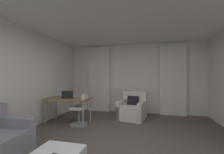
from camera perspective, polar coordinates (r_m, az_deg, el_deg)
ground_plane at (r=2.86m, az=2.86°, el=-28.26°), size 12.00×12.00×0.00m
wall_window at (r=5.52m, az=8.73°, el=-0.55°), size 5.12×0.06×2.60m
wall_left at (r=3.89m, az=-36.90°, el=-0.77°), size 0.06×6.12×2.60m
ceiling at (r=2.82m, az=2.86°, el=26.93°), size 5.12×6.12×0.06m
curtain_left_panel at (r=5.68m, az=-5.34°, el=-1.04°), size 0.90×0.06×2.50m
curtain_right_panel at (r=5.45m, az=23.18°, el=-1.08°), size 0.90×0.06×2.50m
armchair at (r=4.79m, az=8.06°, el=-12.79°), size 0.96×0.96×0.87m
desk at (r=4.35m, az=-17.09°, el=-8.94°), size 1.26×0.59×0.75m
desk_chair at (r=4.18m, az=-12.62°, el=-13.29°), size 0.48×0.48×0.88m
laptop at (r=4.28m, az=-17.26°, el=-7.54°), size 0.38×0.33×0.22m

